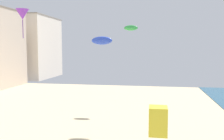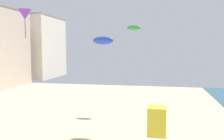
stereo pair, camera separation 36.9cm
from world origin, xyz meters
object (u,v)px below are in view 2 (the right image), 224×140
(kite_green_parafoil, at_px, (134,28))
(kite_purple_delta, at_px, (25,15))
(kite_blue_parafoil, at_px, (103,41))
(kite_yellow_box, at_px, (157,121))

(kite_green_parafoil, relative_size, kite_purple_delta, 0.69)
(kite_blue_parafoil, distance_m, kite_purple_delta, 10.31)
(kite_green_parafoil, xyz_separation_m, kite_yellow_box, (4.07, -26.37, -7.52))
(kite_blue_parafoil, distance_m, kite_yellow_box, 12.16)
(kite_green_parafoil, relative_size, kite_yellow_box, 1.36)
(kite_purple_delta, relative_size, kite_yellow_box, 1.97)
(kite_green_parafoil, bearing_deg, kite_blue_parafoil, -94.57)
(kite_purple_delta, bearing_deg, kite_green_parafoil, 53.03)
(kite_blue_parafoil, height_order, kite_yellow_box, kite_blue_parafoil)
(kite_purple_delta, xyz_separation_m, kite_yellow_box, (15.01, -11.82, -8.01))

